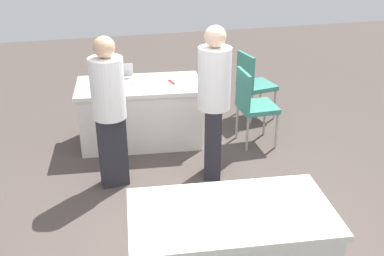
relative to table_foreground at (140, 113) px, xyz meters
name	(u,v)px	position (x,y,z in m)	size (l,w,h in m)	color
ground_plane	(212,211)	(-0.46, 1.69, -0.39)	(14.40, 14.40, 0.00)	#4C423D
table_foreground	(140,113)	(0.00, 0.00, 0.00)	(1.58, 0.92, 0.78)	silver
table_mid_left	(230,254)	(-0.29, 2.74, 0.00)	(1.52, 0.91, 0.78)	silver
chair_tucked_left	(253,81)	(-1.63, -0.38, 0.15)	(0.51, 0.51, 0.94)	#9E9993
chair_aisle	(252,102)	(-1.33, 0.40, 0.17)	(0.45, 0.45, 0.97)	#9E9993
person_attendee_standing	(109,107)	(0.42, 0.94, 0.51)	(0.39, 0.39, 1.62)	#26262D
person_attendee_browsing	(214,97)	(-0.66, 1.02, 0.55)	(0.42, 0.42, 1.68)	#26262D
laptop_silver	(121,78)	(0.21, -0.13, 0.43)	(0.34, 0.32, 0.21)	silver
yarn_ball	(110,81)	(0.34, -0.02, 0.45)	(0.12, 0.12, 0.12)	beige
scissors_red	(171,82)	(-0.40, 0.04, 0.39)	(0.18, 0.04, 0.01)	red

